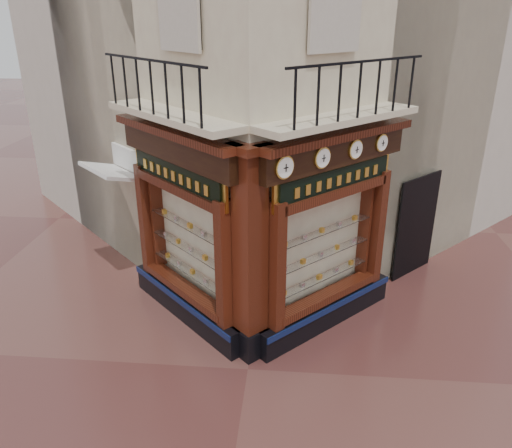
# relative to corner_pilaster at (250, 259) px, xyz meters

# --- Properties ---
(ground) EXTENTS (80.00, 80.00, 0.00)m
(ground) POSITION_rel_corner_pilaster_xyz_m (0.00, -0.50, -1.95)
(ground) COLOR #542B27
(ground) RESTS_ON ground
(main_building) EXTENTS (11.31, 11.31, 12.00)m
(main_building) POSITION_rel_corner_pilaster_xyz_m (0.00, 5.66, 4.05)
(main_building) COLOR beige
(main_building) RESTS_ON ground
(neighbour_left) EXTENTS (11.31, 11.31, 11.00)m
(neighbour_left) POSITION_rel_corner_pilaster_xyz_m (-2.47, 8.13, 3.55)
(neighbour_left) COLOR beige
(neighbour_left) RESTS_ON ground
(neighbour_right) EXTENTS (11.31, 11.31, 11.00)m
(neighbour_right) POSITION_rel_corner_pilaster_xyz_m (2.47, 8.13, 3.55)
(neighbour_right) COLOR beige
(neighbour_right) RESTS_ON ground
(shopfront_left) EXTENTS (2.86, 2.86, 3.98)m
(shopfront_left) POSITION_rel_corner_pilaster_xyz_m (-1.41, 1.07, 0.03)
(shopfront_left) COLOR black
(shopfront_left) RESTS_ON ground
(shopfront_right) EXTENTS (2.86, 2.86, 3.98)m
(shopfront_right) POSITION_rel_corner_pilaster_xyz_m (1.41, 1.07, 0.03)
(shopfront_right) COLOR black
(shopfront_right) RESTS_ON ground
(corner_pilaster) EXTENTS (0.85, 0.85, 3.98)m
(corner_pilaster) POSITION_rel_corner_pilaster_xyz_m (0.00, 0.00, 0.00)
(corner_pilaster) COLOR black
(corner_pilaster) RESTS_ON ground
(balcony) EXTENTS (5.94, 2.97, 1.03)m
(balcony) POSITION_rel_corner_pilaster_xyz_m (0.00, 0.99, 2.27)
(balcony) COLOR beige
(balcony) RESTS_ON ground
(clock_a) EXTENTS (0.31, 0.31, 0.39)m
(clock_a) POSITION_rel_corner_pilaster_xyz_m (0.56, -0.05, 1.67)
(clock_a) COLOR gold
(clock_a) RESTS_ON ground
(clock_b) EXTENTS (0.30, 0.30, 0.37)m
(clock_b) POSITION_rel_corner_pilaster_xyz_m (1.17, 0.57, 1.67)
(clock_b) COLOR gold
(clock_b) RESTS_ON ground
(clock_c) EXTENTS (0.29, 0.29, 0.36)m
(clock_c) POSITION_rel_corner_pilaster_xyz_m (1.78, 1.18, 1.67)
(clock_c) COLOR gold
(clock_c) RESTS_ON ground
(clock_d) EXTENTS (0.27, 0.27, 0.33)m
(clock_d) POSITION_rel_corner_pilaster_xyz_m (2.31, 1.71, 1.67)
(clock_d) COLOR gold
(clock_d) RESTS_ON ground
(awning) EXTENTS (1.69, 1.69, 0.32)m
(awning) POSITION_rel_corner_pilaster_xyz_m (-3.34, 2.63, -1.95)
(awning) COLOR white
(awning) RESTS_ON ground
(signboard_left) EXTENTS (2.21, 2.21, 0.59)m
(signboard_left) POSITION_rel_corner_pilaster_xyz_m (-1.46, 1.01, 1.15)
(signboard_left) COLOR #EBBA45
(signboard_left) RESTS_ON ground
(signboard_right) EXTENTS (2.18, 2.18, 0.58)m
(signboard_right) POSITION_rel_corner_pilaster_xyz_m (1.46, 1.01, 1.15)
(signboard_right) COLOR #EBBA45
(signboard_right) RESTS_ON ground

